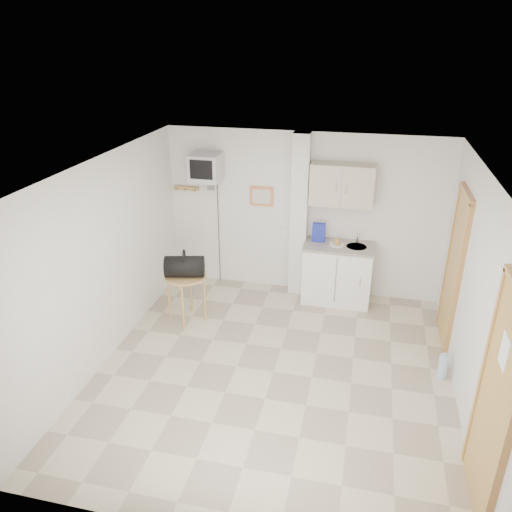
% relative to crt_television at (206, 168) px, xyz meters
% --- Properties ---
extents(ground, '(4.50, 4.50, 0.00)m').
position_rel_crt_television_xyz_m(ground, '(1.45, -2.02, -1.94)').
color(ground, beige).
rests_on(ground, ground).
extents(room_envelope, '(4.24, 4.54, 2.55)m').
position_rel_crt_television_xyz_m(room_envelope, '(1.69, -1.93, -0.40)').
color(room_envelope, white).
rests_on(room_envelope, ground).
extents(kitchenette, '(1.03, 0.58, 2.10)m').
position_rel_crt_television_xyz_m(kitchenette, '(2.02, -0.02, -1.13)').
color(kitchenette, white).
rests_on(kitchenette, ground).
extents(crt_television, '(0.44, 0.45, 2.15)m').
position_rel_crt_television_xyz_m(crt_television, '(0.00, 0.00, 0.00)').
color(crt_television, slate).
rests_on(crt_television, ground).
extents(round_table, '(0.59, 0.59, 0.71)m').
position_rel_crt_television_xyz_m(round_table, '(0.01, -1.10, -1.33)').
color(round_table, '#B1884A').
rests_on(round_table, ground).
extents(duffel_bag, '(0.58, 0.41, 0.39)m').
position_rel_crt_television_xyz_m(duffel_bag, '(0.02, -1.14, -1.07)').
color(duffel_bag, black).
rests_on(duffel_bag, round_table).
extents(water_bottle, '(0.12, 0.12, 0.35)m').
position_rel_crt_television_xyz_m(water_bottle, '(3.43, -1.67, -1.78)').
color(water_bottle, '#ACC7E5').
rests_on(water_bottle, ground).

